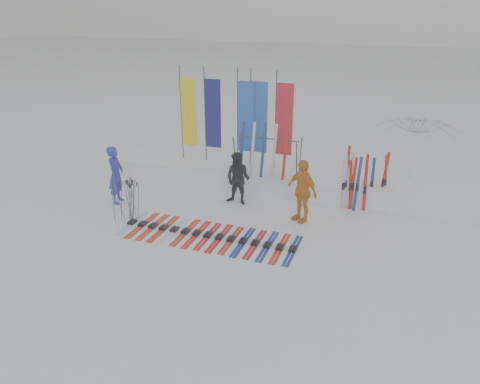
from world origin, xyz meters
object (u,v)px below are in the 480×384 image
at_px(ski_rack, 267,151).
at_px(person_black, 238,179).
at_px(tent_canopy, 413,153).
at_px(person_blue, 116,175).
at_px(ski_row, 208,235).
at_px(person_yellow, 302,191).

bearing_deg(ski_rack, person_black, -115.20).
bearing_deg(tent_canopy, person_blue, -153.75).
xyz_separation_m(person_blue, ski_rack, (4.06, 2.32, 0.49)).
bearing_deg(person_blue, ski_rack, -73.80).
relative_size(person_black, tent_canopy, 0.59).
bearing_deg(ski_row, ski_rack, 80.67).
height_order(person_black, person_yellow, person_yellow).
height_order(person_blue, person_yellow, person_yellow).
distance_m(person_blue, ski_rack, 4.70).
height_order(tent_canopy, ski_row, tent_canopy).
xyz_separation_m(person_blue, person_black, (3.50, 1.14, -0.09)).
distance_m(person_yellow, ski_rack, 2.32).
bearing_deg(person_blue, ski_row, -122.13).
xyz_separation_m(tent_canopy, ski_row, (-4.91, -5.31, -1.19)).
bearing_deg(ski_row, person_black, 89.57).
xyz_separation_m(person_yellow, ski_row, (-2.08, -1.79, -0.86)).
relative_size(tent_canopy, ski_rack, 1.33).
bearing_deg(person_black, ski_row, -84.19).
height_order(person_black, ski_rack, ski_rack).
distance_m(person_blue, ski_row, 3.78).
distance_m(person_yellow, ski_row, 2.87).
relative_size(ski_row, ski_rack, 2.33).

